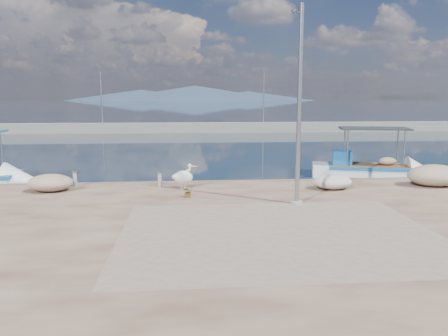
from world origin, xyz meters
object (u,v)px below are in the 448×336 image
boat_right (370,172)px  bollard_near (160,178)px  pelican (184,177)px  lamp_post (299,113)px

boat_right → bollard_near: 12.13m
boat_right → pelican: boat_right is taller
pelican → lamp_post: (4.13, -3.04, 2.80)m
boat_right → lamp_post: (-6.14, -7.81, 3.55)m
pelican → lamp_post: lamp_post is taller
bollard_near → lamp_post: bearing=-33.9°
boat_right → pelican: 11.36m
lamp_post → bollard_near: 6.88m
boat_right → lamp_post: bearing=-113.6°
boat_right → pelican: bearing=-140.5°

